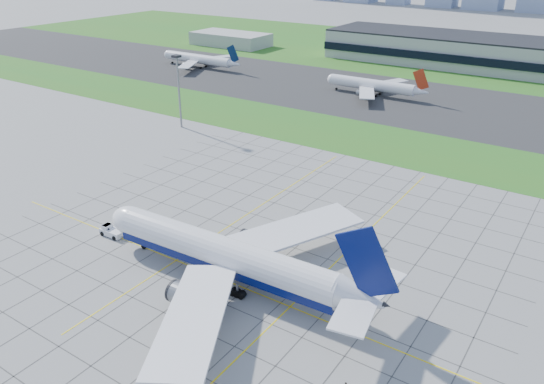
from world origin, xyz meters
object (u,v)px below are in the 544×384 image
Objects in this scene: crew_near at (109,232)px; distant_jet_0 at (199,59)px; light_mast at (178,82)px; airliner at (226,256)px; pushback_tug at (111,231)px; distant_jet_1 at (373,85)px.

distant_jet_0 is (-102.54, 149.17, 3.52)m from crew_near.
light_mast reaches higher than airliner.
light_mast is 79.96m from pushback_tug.
distant_jet_0 is (-135.36, 148.07, -1.02)m from airliner.
pushback_tug is (40.54, -67.24, -15.14)m from light_mast.
light_mast reaches higher than crew_near.
distant_jet_1 is (101.02, -1.97, -0.00)m from distant_jet_0.
crew_near is 147.25m from distant_jet_1.
distant_jet_0 is at bearing 178.88° from distant_jet_1.
distant_jet_1 is at bearing 101.11° from airliner.
airliner is 200.63m from distant_jet_0.
light_mast is at bearing -116.01° from distant_jet_1.
distant_jet_1 is (-1.72, 146.78, 3.45)m from pushback_tug.
pushback_tug is (-32.62, -0.67, -4.47)m from airliner.
distant_jet_1 reaches higher than crew_near.
crew_near is at bearing -59.20° from light_mast.
pushback_tug is at bearing 179.07° from airliner.
airliner reaches higher than crew_near.
crew_near is at bearing -55.49° from distant_jet_0.
crew_near is (40.34, -67.66, -15.22)m from light_mast.
light_mast reaches higher than distant_jet_0.
crew_near is 0.04× the size of distant_jet_0.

